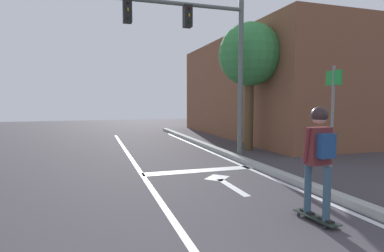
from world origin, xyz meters
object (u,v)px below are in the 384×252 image
object	(u,v)px
street_sign_post	(333,110)
roadside_tree	(250,56)
skateboard	(316,217)
traffic_signal_mast	(196,42)
skater	(319,147)

from	to	relation	value
street_sign_post	roadside_tree	distance (m)	5.54
skateboard	roadside_tree	xyz separation A→B (m)	(2.33, 6.55, 3.43)
traffic_signal_mast	roadside_tree	bearing A→B (deg)	26.09
skater	roadside_tree	world-z (taller)	roadside_tree
roadside_tree	skater	bearing A→B (deg)	-109.57
traffic_signal_mast	street_sign_post	world-z (taller)	traffic_signal_mast
skateboard	skater	size ratio (longest dim) A/B	0.48
skateboard	street_sign_post	size ratio (longest dim) A/B	0.31
skateboard	street_sign_post	world-z (taller)	street_sign_post
traffic_signal_mast	street_sign_post	size ratio (longest dim) A/B	2.12
street_sign_post	roadside_tree	size ratio (longest dim) A/B	0.55
skateboard	skater	distance (m)	1.08
skater	traffic_signal_mast	bearing A→B (deg)	91.59
traffic_signal_mast	roadside_tree	xyz separation A→B (m)	(2.48, 1.22, -0.15)
skateboard	roadside_tree	world-z (taller)	roadside_tree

